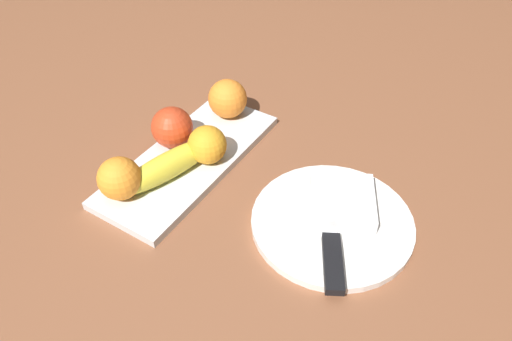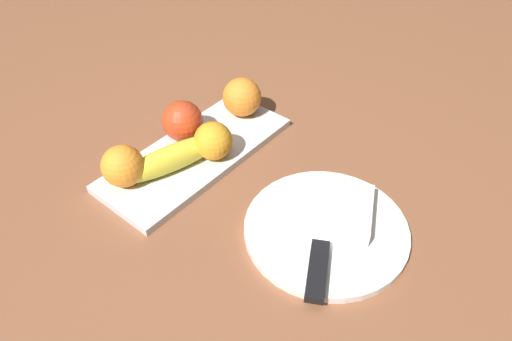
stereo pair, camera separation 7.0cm
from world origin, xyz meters
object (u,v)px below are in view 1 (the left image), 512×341
Objects in this scene: banana at (168,166)px; dinner_plate at (332,222)px; orange_near_apple at (227,98)px; orange_near_banana at (120,178)px; apple at (172,127)px; orange_center at (207,145)px; folded_napkin at (342,201)px; fruit_tray at (190,159)px; knife at (332,254)px.

banana is 0.79× the size of dinner_plate.
orange_near_banana is at bearing 176.11° from orange_near_apple.
apple is at bearing 166.43° from orange_near_apple.
folded_napkin is at bearing -85.15° from orange_center.
orange_near_banana reaches higher than dinner_plate.
knife is (-0.06, -0.28, 0.01)m from fruit_tray.
banana is at bearing 101.72° from dinner_plate.
knife is (-0.06, -0.03, 0.01)m from dinner_plate.
fruit_tray is 5.39× the size of orange_center.
orange_near_banana is 0.32m from knife.
apple is 1.00× the size of orange_near_apple.
knife is at bearing -122.46° from orange_near_apple.
banana is 0.26m from folded_napkin.
knife is (-0.01, -0.28, -0.02)m from banana.
knife is at bearing -102.50° from apple.
folded_napkin is at bearing -56.63° from banana.
folded_napkin is 0.58× the size of knife.
folded_napkin is at bearing -110.35° from orange_near_apple.
orange_near_banana is 0.38× the size of knife.
knife reaches higher than fruit_tray.
dinner_plate is 0.03m from folded_napkin.
orange_center reaches higher than knife.
fruit_tray is 0.25m from dinner_plate.
orange_center is 0.63× the size of folded_napkin.
knife is at bearing -163.18° from folded_napkin.
dinner_plate is at bearing -67.08° from orange_near_banana.
orange_center reaches higher than dinner_plate.
dinner_plate is at bearing -90.00° from fruit_tray.
banana is at bearing 59.85° from knife.
fruit_tray is 0.13m from orange_near_banana.
orange_near_apple is at bearing -3.89° from orange_near_banana.
banana is 0.28m from knife.
apple is 0.30× the size of dinner_plate.
banana is 2.66× the size of orange_near_apple.
orange_near_apple is at bearing 64.43° from dinner_plate.
banana is at bearing -177.38° from fruit_tray.
orange_center is 0.36× the size of knife.
orange_center is (0.01, -0.03, 0.04)m from fruit_tray.
banana is at bearing 107.82° from folded_napkin.
banana is 1.85× the size of folded_napkin.
apple is 0.40× the size of knife.
banana is (-0.05, -0.00, 0.03)m from fruit_tray.
fruit_tray is 0.06m from apple.
folded_napkin is (0.02, -0.22, -0.02)m from orange_center.
orange_center is at bearing 87.49° from dinner_plate.
fruit_tray is 5.19× the size of orange_near_banana.
dinner_plate is 0.07m from knife.
dinner_plate is (-0.01, -0.29, -0.04)m from apple.
orange_near_banana is (-0.07, 0.03, 0.01)m from banana.
orange_near_apple is at bearing 20.29° from banana.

